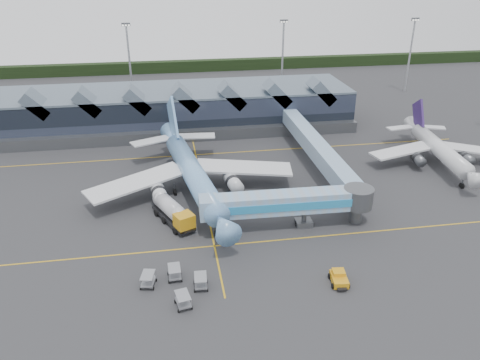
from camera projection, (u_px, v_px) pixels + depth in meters
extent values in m
plane|color=#292A2C|center=(209.00, 219.00, 76.90)|extent=(260.00, 260.00, 0.00)
cube|color=gold|center=(214.00, 246.00, 69.78)|extent=(120.00, 0.25, 0.01)
cube|color=gold|center=(196.00, 155.00, 101.80)|extent=(120.00, 0.25, 0.01)
cube|color=gold|center=(203.00, 192.00, 85.79)|extent=(0.25, 60.00, 0.01)
cube|color=black|center=(178.00, 66.00, 173.87)|extent=(260.00, 4.00, 4.00)
cube|color=black|center=(169.00, 109.00, 116.91)|extent=(90.00, 20.00, 9.00)
cube|color=slate|center=(167.00, 91.00, 114.88)|extent=(90.00, 20.00, 0.60)
cube|color=#515358|center=(171.00, 136.00, 108.51)|extent=(90.00, 2.50, 2.60)
cube|color=slate|center=(37.00, 104.00, 104.36)|extent=(6.43, 6.00, 6.43)
cube|color=slate|center=(88.00, 101.00, 105.97)|extent=(6.43, 6.00, 6.43)
cube|color=slate|center=(138.00, 99.00, 107.58)|extent=(6.43, 6.00, 6.43)
cube|color=slate|center=(185.00, 97.00, 109.19)|extent=(6.43, 6.00, 6.43)
cube|color=slate|center=(232.00, 95.00, 110.80)|extent=(6.43, 6.00, 6.43)
cube|color=slate|center=(277.00, 93.00, 112.41)|extent=(6.43, 6.00, 6.43)
cube|color=slate|center=(321.00, 91.00, 114.02)|extent=(6.43, 6.00, 6.43)
cylinder|color=#989BA0|center=(130.00, 64.00, 133.98)|extent=(0.56, 0.56, 22.00)
cube|color=#515358|center=(126.00, 24.00, 129.22)|extent=(2.40, 0.50, 0.90)
cylinder|color=#989BA0|center=(282.00, 59.00, 140.56)|extent=(0.56, 0.56, 22.00)
cube|color=#515358|center=(284.00, 21.00, 135.80)|extent=(2.40, 0.50, 0.90)
cylinder|color=#989BA0|center=(410.00, 56.00, 144.64)|extent=(0.56, 0.56, 22.00)
cube|color=#515358|center=(415.00, 19.00, 139.88)|extent=(2.40, 0.50, 0.90)
cylinder|color=#5F82C1|center=(193.00, 174.00, 82.88)|extent=(8.84, 31.70, 3.88)
cone|color=#5F82C1|center=(223.00, 225.00, 67.11)|extent=(4.69, 5.95, 3.88)
cube|color=black|center=(224.00, 223.00, 66.18)|extent=(1.51, 0.57, 0.48)
cone|color=#5F82C1|center=(172.00, 136.00, 99.29)|extent=(4.98, 7.72, 3.88)
cube|color=silver|center=(136.00, 182.00, 81.45)|extent=(18.38, 13.26, 1.28)
cube|color=silver|center=(244.00, 167.00, 87.13)|extent=(18.35, 8.50, 1.28)
cylinder|color=silver|center=(159.00, 193.00, 79.78)|extent=(3.24, 5.71, 2.41)
cylinder|color=silver|center=(233.00, 182.00, 83.56)|extent=(3.24, 5.71, 2.41)
cube|color=#5F82C1|center=(173.00, 121.00, 95.99)|extent=(2.03, 9.89, 10.71)
cube|color=silver|center=(151.00, 141.00, 96.77)|extent=(8.68, 6.08, 0.26)
cube|color=silver|center=(196.00, 136.00, 99.50)|extent=(8.33, 3.82, 0.26)
cylinder|color=#515358|center=(217.00, 231.00, 71.52)|extent=(0.29, 0.29, 2.25)
cylinder|color=#515358|center=(175.00, 189.00, 84.42)|extent=(0.29, 0.29, 2.25)
cylinder|color=#515358|center=(210.00, 184.00, 86.30)|extent=(0.29, 0.29, 2.25)
cylinder|color=black|center=(217.00, 235.00, 71.83)|extent=(0.68, 1.49, 1.44)
cylinder|color=silver|center=(440.00, 149.00, 95.41)|extent=(5.64, 22.61, 3.20)
cone|color=silver|center=(472.00, 177.00, 83.61)|extent=(3.60, 4.17, 3.20)
cube|color=black|center=(474.00, 174.00, 82.88)|extent=(1.24, 0.47, 0.48)
cone|color=silver|center=(414.00, 126.00, 107.69)|extent=(3.74, 5.44, 3.20)
cube|color=silver|center=(402.00, 151.00, 96.22)|extent=(13.87, 6.77, 1.07)
cube|color=silver|center=(473.00, 149.00, 96.93)|extent=(13.84, 9.27, 1.07)
cylinder|color=#515358|center=(418.00, 159.00, 94.32)|extent=(2.39, 4.03, 1.98)
cylinder|color=#515358|center=(466.00, 158.00, 94.80)|extent=(2.39, 4.03, 1.98)
cube|color=#301C54|center=(418.00, 116.00, 105.25)|extent=(1.27, 7.20, 7.80)
cube|color=silver|center=(400.00, 128.00, 106.65)|extent=(6.34, 3.03, 0.27)
cube|color=silver|center=(431.00, 127.00, 106.99)|extent=(6.50, 4.22, 0.27)
cylinder|color=#515358|center=(462.00, 183.00, 87.00)|extent=(0.30, 0.30, 1.85)
cylinder|color=#515358|center=(423.00, 159.00, 97.24)|extent=(0.30, 0.30, 1.85)
cylinder|color=#515358|center=(448.00, 159.00, 97.50)|extent=(0.30, 0.30, 1.85)
cylinder|color=black|center=(462.00, 186.00, 87.26)|extent=(0.61, 1.23, 1.19)
cube|color=#7CA6CF|center=(285.00, 202.00, 72.77)|extent=(21.74, 3.76, 3.14)
cube|color=#2585BB|center=(287.00, 207.00, 71.27)|extent=(21.66, 0.64, 1.30)
cube|color=#7CA6CF|center=(209.00, 207.00, 71.28)|extent=(2.90, 3.53, 3.25)
cylinder|color=#515358|center=(304.00, 213.00, 74.15)|extent=(0.76, 0.76, 4.47)
cube|color=#515358|center=(304.00, 223.00, 74.91)|extent=(2.65, 2.23, 0.97)
cylinder|color=black|center=(297.00, 224.00, 74.82)|extent=(0.46, 0.98, 0.97)
cylinder|color=black|center=(310.00, 223.00, 75.09)|extent=(0.46, 0.98, 0.97)
cylinder|color=#515358|center=(358.00, 197.00, 74.27)|extent=(4.77, 4.77, 3.25)
cylinder|color=#515358|center=(357.00, 210.00, 75.23)|extent=(1.95, 1.95, 4.47)
cube|color=black|center=(173.00, 218.00, 75.62)|extent=(6.80, 10.47, 0.57)
cube|color=#C88812|center=(184.00, 222.00, 72.21)|extent=(3.54, 3.43, 2.51)
cube|color=black|center=(187.00, 221.00, 71.28)|extent=(2.35, 1.21, 1.14)
cylinder|color=#B5B4B9|center=(169.00, 206.00, 75.97)|extent=(5.16, 7.11, 2.62)
sphere|color=#B5B4B9|center=(160.00, 198.00, 78.43)|extent=(2.51, 2.51, 2.51)
sphere|color=#B5B4B9|center=(178.00, 214.00, 73.50)|extent=(2.51, 2.51, 2.51)
cylinder|color=black|center=(175.00, 231.00, 72.47)|extent=(0.84, 1.20, 1.14)
cylinder|color=black|center=(191.00, 226.00, 73.91)|extent=(0.84, 1.20, 1.14)
cylinder|color=black|center=(164.00, 220.00, 75.44)|extent=(0.84, 1.20, 1.14)
cylinder|color=black|center=(180.00, 215.00, 76.89)|extent=(0.84, 1.20, 1.14)
cylinder|color=black|center=(156.00, 213.00, 77.57)|extent=(0.84, 1.20, 1.14)
cylinder|color=black|center=(172.00, 208.00, 79.01)|extent=(0.84, 1.20, 1.14)
cube|color=#C88812|center=(339.00, 279.00, 61.64)|extent=(2.34, 3.43, 0.89)
cube|color=#C88812|center=(339.00, 272.00, 61.83)|extent=(1.77, 1.61, 0.62)
cube|color=black|center=(342.00, 289.00, 60.21)|extent=(1.33, 0.86, 0.27)
cylinder|color=black|center=(333.00, 286.00, 60.76)|extent=(0.35, 0.74, 0.71)
cylinder|color=black|center=(349.00, 286.00, 60.83)|extent=(0.35, 0.74, 0.71)
cylinder|color=black|center=(329.00, 276.00, 62.68)|extent=(0.35, 0.74, 0.71)
cylinder|color=black|center=(345.00, 276.00, 62.76)|extent=(0.35, 0.74, 0.71)
cube|color=#919399|center=(175.00, 274.00, 62.53)|extent=(1.70, 2.57, 0.17)
cube|color=#919399|center=(174.00, 268.00, 62.06)|extent=(1.70, 2.57, 0.09)
cylinder|color=black|center=(181.00, 272.00, 63.68)|extent=(0.15, 0.42, 0.41)
cube|color=#919399|center=(201.00, 283.00, 60.82)|extent=(1.73, 2.59, 0.17)
cube|color=#919399|center=(200.00, 277.00, 60.36)|extent=(1.73, 2.59, 0.09)
cylinder|color=black|center=(207.00, 281.00, 61.91)|extent=(0.16, 0.42, 0.41)
cube|color=#919399|center=(148.00, 282.00, 61.18)|extent=(2.07, 2.77, 0.17)
cube|color=#919399|center=(148.00, 275.00, 60.71)|extent=(2.07, 2.77, 0.09)
cylinder|color=black|center=(156.00, 280.00, 62.15)|extent=(0.22, 0.43, 0.41)
cube|color=#919399|center=(183.00, 302.00, 57.55)|extent=(2.05, 2.76, 0.17)
cube|color=#919399|center=(183.00, 295.00, 57.08)|extent=(2.05, 2.76, 0.09)
cylinder|color=black|center=(188.00, 299.00, 58.77)|extent=(0.21, 0.43, 0.41)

